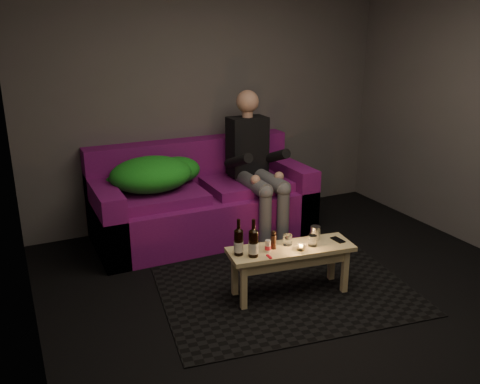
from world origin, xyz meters
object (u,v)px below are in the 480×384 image
object	(u,v)px
sofa	(201,202)
coffee_table	(291,256)
steel_cup	(315,233)
beer_bottle_b	(253,243)
beer_bottle_a	(239,242)
person	(255,162)

from	to	relation	value
sofa	coffee_table	xyz separation A→B (m)	(0.18, -1.47, -0.00)
sofa	steel_cup	bearing A→B (deg)	-72.75
coffee_table	beer_bottle_b	size ratio (longest dim) A/B	3.46
beer_bottle_b	steel_cup	xyz separation A→B (m)	(0.60, 0.07, -0.05)
steel_cup	beer_bottle_a	bearing A→B (deg)	179.81
person	beer_bottle_a	world-z (taller)	person
coffee_table	steel_cup	world-z (taller)	steel_cup
sofa	person	size ratio (longest dim) A/B	1.50
coffee_table	sofa	bearing A→B (deg)	97.11
beer_bottle_a	steel_cup	size ratio (longest dim) A/B	2.58
person	beer_bottle_a	bearing A→B (deg)	-121.76
coffee_table	person	bearing A→B (deg)	75.31
coffee_table	steel_cup	xyz separation A→B (m)	(0.26, 0.05, 0.13)
sofa	beer_bottle_a	bearing A→B (deg)	-99.80
beer_bottle_a	beer_bottle_b	xyz separation A→B (m)	(0.09, -0.07, 0.00)
sofa	coffee_table	size ratio (longest dim) A/B	2.10
sofa	steel_cup	world-z (taller)	sofa
coffee_table	beer_bottle_a	distance (m)	0.47
person	beer_bottle_b	world-z (taller)	person
steel_cup	sofa	bearing A→B (deg)	107.25
beer_bottle_a	steel_cup	distance (m)	0.69
coffee_table	beer_bottle_b	xyz separation A→B (m)	(-0.34, -0.02, 0.18)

